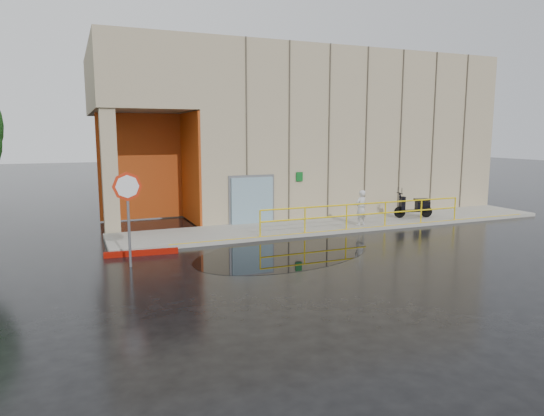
{
  "coord_description": "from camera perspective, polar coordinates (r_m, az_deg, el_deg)",
  "views": [
    {
      "loc": [
        -7.04,
        -13.69,
        4.02
      ],
      "look_at": [
        -0.07,
        3.0,
        1.24
      ],
      "focal_mm": 32.0,
      "sensor_mm": 36.0,
      "label": 1
    }
  ],
  "objects": [
    {
      "name": "ground",
      "position": [
        15.91,
        4.43,
        -5.93
      ],
      "size": [
        120.0,
        120.0,
        0.0
      ],
      "primitive_type": "plane",
      "color": "black",
      "rests_on": "ground"
    },
    {
      "name": "building",
      "position": [
        27.5,
        3.57,
        9.11
      ],
      "size": [
        20.0,
        10.17,
        8.0
      ],
      "color": "tan",
      "rests_on": "ground"
    },
    {
      "name": "person",
      "position": [
        20.86,
        10.43,
        0.01
      ],
      "size": [
        0.62,
        0.48,
        1.52
      ],
      "primitive_type": "imported",
      "rotation": [
        0.0,
        0.0,
        3.38
      ],
      "color": "silver",
      "rests_on": "sidewalk"
    },
    {
      "name": "sidewalk",
      "position": [
        21.64,
        8.45,
        -1.86
      ],
      "size": [
        20.0,
        3.0,
        0.15
      ],
      "primitive_type": "cube",
      "color": "gray",
      "rests_on": "ground"
    },
    {
      "name": "puddle",
      "position": [
        16.54,
        1.53,
        -5.32
      ],
      "size": [
        7.66,
        5.86,
        0.01
      ],
      "primitive_type": "cube",
      "rotation": [
        0.0,
        0.0,
        0.28
      ],
      "color": "black",
      "rests_on": "ground"
    },
    {
      "name": "stop_sign",
      "position": [
        15.08,
        -16.61,
        1.0
      ],
      "size": [
        0.87,
        0.1,
        2.9
      ],
      "rotation": [
        0.0,
        0.0,
        -0.38
      ],
      "color": "slate",
      "rests_on": "ground"
    },
    {
      "name": "red_curb",
      "position": [
        16.78,
        -15.1,
        -5.11
      ],
      "size": [
        2.41,
        0.43,
        0.18
      ],
      "primitive_type": "cube",
      "rotation": [
        0.0,
        0.0,
        -0.11
      ],
      "color": "#850B02",
      "rests_on": "ground"
    },
    {
      "name": "scooter",
      "position": [
        23.44,
        16.38,
        0.89
      ],
      "size": [
        1.87,
        1.04,
        1.42
      ],
      "rotation": [
        0.0,
        0.0,
        -0.27
      ],
      "color": "black",
      "rests_on": "sidewalk"
    },
    {
      "name": "guardrail",
      "position": [
        20.55,
        11.03,
        -0.78
      ],
      "size": [
        9.56,
        0.06,
        1.03
      ],
      "color": "yellow",
      "rests_on": "sidewalk"
    }
  ]
}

